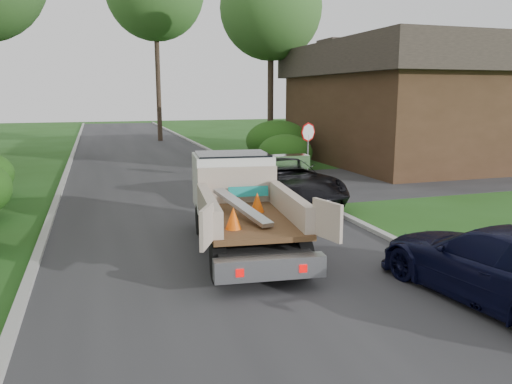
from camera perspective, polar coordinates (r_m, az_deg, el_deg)
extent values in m
plane|color=#214B15|center=(10.07, -1.00, -9.62)|extent=(120.00, 120.00, 0.00)
cube|color=#28282B|center=(19.54, -9.49, 0.48)|extent=(8.00, 90.00, 0.02)
cube|color=#28282B|center=(23.53, 21.23, 1.67)|extent=(16.00, 7.00, 0.02)
cube|color=#9E9E99|center=(19.39, -21.56, -0.07)|extent=(0.20, 90.00, 0.12)
cube|color=#9E9E99|center=(20.50, 1.92, 1.28)|extent=(0.20, 90.00, 0.12)
cylinder|color=slate|center=(19.84, 5.91, 3.65)|extent=(0.06, 0.06, 2.00)
cylinder|color=#B20A0A|center=(19.73, 5.97, 6.82)|extent=(0.71, 0.32, 0.76)
cube|color=#3C2718|center=(27.89, 16.71, 7.97)|extent=(9.00, 12.00, 4.50)
cube|color=#332B26|center=(27.92, 17.07, 14.23)|extent=(9.72, 12.96, 1.60)
cube|color=#332B26|center=(27.98, 17.17, 15.86)|extent=(9.72, 1.80, 0.20)
ellipsoid|color=#173E0E|center=(23.76, 3.37, 4.56)|extent=(2.60, 2.60, 1.70)
ellipsoid|color=#173E0E|center=(26.77, 2.46, 5.86)|extent=(3.38, 3.38, 2.21)
cylinder|color=#2D2119|center=(30.77, 1.68, 12.41)|extent=(0.36, 0.36, 8.50)
sphere|color=#2E6224|center=(31.15, 1.72, 20.25)|extent=(6.00, 6.00, 6.00)
cylinder|color=#2D2119|center=(39.35, -11.17, 13.76)|extent=(0.36, 0.36, 11.00)
cylinder|color=black|center=(12.92, -6.22, -3.13)|extent=(0.35, 0.82, 0.80)
cylinder|color=black|center=(13.17, 1.12, -2.79)|extent=(0.35, 0.82, 0.80)
cylinder|color=black|center=(9.70, -4.34, -7.97)|extent=(0.35, 0.82, 0.80)
cylinder|color=black|center=(10.03, 5.35, -7.33)|extent=(0.35, 0.82, 0.80)
cube|color=black|center=(11.45, -1.27, -4.14)|extent=(2.33, 5.32, 0.21)
cube|color=white|center=(13.08, -2.73, 1.28)|extent=(2.12, 1.80, 1.38)
cube|color=black|center=(13.00, -2.75, 3.41)|extent=(1.97, 1.66, 0.49)
cube|color=#472D19|center=(10.77, -0.69, -3.27)|extent=(2.29, 3.39, 0.11)
cube|color=beige|center=(12.21, -2.10, 0.79)|extent=(1.95, 0.30, 0.89)
cube|color=beige|center=(10.58, -5.43, -1.86)|extent=(0.55, 3.03, 0.53)
cube|color=beige|center=(10.90, 3.90, -1.45)|extent=(0.55, 3.03, 0.53)
cube|color=silver|center=(9.10, 1.60, -8.64)|extent=(2.06, 0.53, 0.40)
cube|color=#B20505|center=(8.85, -1.86, -9.24)|extent=(0.15, 0.05, 0.14)
cube|color=#B20505|center=(9.10, 5.41, -8.70)|extent=(0.15, 0.05, 0.14)
cube|color=beige|center=(8.82, -5.64, -3.91)|extent=(0.42, 0.75, 0.71)
cube|color=beige|center=(9.29, 8.13, -3.18)|extent=(0.26, 0.79, 0.71)
cube|color=silver|center=(10.76, -1.71, -1.64)|extent=(0.73, 2.31, 0.41)
cone|color=#F2590A|center=(9.86, -2.61, -2.99)|extent=(0.35, 0.35, 0.44)
cone|color=#F2590A|center=(11.27, 0.13, -1.18)|extent=(0.35, 0.35, 0.44)
cube|color=#148C84|center=(12.05, -0.88, 0.06)|extent=(0.98, 0.19, 0.25)
imported|color=black|center=(16.52, 2.85, 1.33)|extent=(3.22, 5.74, 1.51)
imported|color=black|center=(9.65, 26.09, -7.45)|extent=(2.49, 4.90, 1.36)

